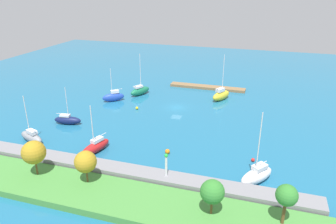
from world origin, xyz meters
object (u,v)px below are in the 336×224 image
at_px(sailboat_yellow_along_channel, 221,95).
at_px(sailboat_green_lone_north, 140,91).
at_px(sailboat_red_off_beacon, 96,146).
at_px(sailboat_blue_far_north, 113,97).
at_px(harbor_beacon, 166,163).
at_px(sailboat_white_mid_basin, 257,175).
at_px(park_tree_midwest, 85,162).
at_px(sailboat_navy_far_south, 68,120).
at_px(mooring_buoy_red, 253,160).
at_px(sailboat_gray_east_end, 31,137).
at_px(mooring_buoy_orange, 167,151).
at_px(pier_dock, 207,87).
at_px(park_tree_east, 34,152).
at_px(mooring_buoy_yellow, 137,108).
at_px(park_tree_west, 287,196).
at_px(park_tree_center, 212,192).

height_order(sailboat_yellow_along_channel, sailboat_green_lone_north, sailboat_yellow_along_channel).
relative_size(sailboat_red_off_beacon, sailboat_blue_far_north, 1.05).
distance_m(sailboat_yellow_along_channel, sailboat_green_lone_north, 21.81).
relative_size(harbor_beacon, sailboat_green_lone_north, 0.33).
relative_size(harbor_beacon, sailboat_white_mid_basin, 0.32).
relative_size(park_tree_midwest, sailboat_yellow_along_channel, 0.42).
bearing_deg(sailboat_navy_far_south, mooring_buoy_red, -15.27).
relative_size(sailboat_green_lone_north, sailboat_blue_far_north, 1.30).
bearing_deg(sailboat_gray_east_end, mooring_buoy_orange, -153.72).
height_order(pier_dock, mooring_buoy_orange, mooring_buoy_orange).
height_order(park_tree_east, sailboat_blue_far_north, sailboat_blue_far_north).
relative_size(mooring_buoy_yellow, mooring_buoy_orange, 0.81).
xyz_separation_m(harbor_beacon, sailboat_navy_far_south, (27.15, -14.83, -2.77)).
xyz_separation_m(harbor_beacon, park_tree_midwest, (10.90, 4.25, 0.69)).
xyz_separation_m(park_tree_west, mooring_buoy_red, (4.37, -15.59, -4.78)).
bearing_deg(sailboat_red_off_beacon, mooring_buoy_yellow, -161.72).
distance_m(park_tree_west, mooring_buoy_yellow, 46.01).
height_order(sailboat_red_off_beacon, mooring_buoy_red, sailboat_red_off_beacon).
height_order(sailboat_red_off_beacon, sailboat_white_mid_basin, sailboat_white_mid_basin).
bearing_deg(park_tree_west, sailboat_green_lone_north, -49.57).
xyz_separation_m(sailboat_gray_east_end, sailboat_blue_far_north, (-4.84, -25.19, 0.14)).
bearing_deg(mooring_buoy_red, park_tree_east, 26.32).
distance_m(harbor_beacon, mooring_buoy_red, 16.59).
distance_m(sailboat_gray_east_end, sailboat_blue_far_north, 25.65).
height_order(sailboat_white_mid_basin, mooring_buoy_orange, sailboat_white_mid_basin).
bearing_deg(sailboat_white_mid_basin, mooring_buoy_orange, -67.99).
bearing_deg(park_tree_west, sailboat_blue_far_north, -41.20).
relative_size(pier_dock, sailboat_blue_far_north, 2.50).
bearing_deg(park_tree_midwest, sailboat_red_off_beacon, -66.72).
relative_size(sailboat_gray_east_end, sailboat_navy_far_south, 1.10).
height_order(mooring_buoy_yellow, mooring_buoy_orange, mooring_buoy_orange).
xyz_separation_m(park_tree_center, sailboat_red_off_beacon, (23.07, -11.47, -3.29)).
bearing_deg(sailboat_navy_far_south, sailboat_gray_east_end, -110.53).
xyz_separation_m(sailboat_navy_far_south, sailboat_green_lone_north, (-7.65, -22.64, 0.23)).
bearing_deg(park_tree_east, sailboat_red_off_beacon, -111.24).
bearing_deg(park_tree_east, park_tree_midwest, -176.30).
bearing_deg(sailboat_gray_east_end, sailboat_white_mid_basin, -162.14).
bearing_deg(sailboat_red_off_beacon, sailboat_green_lone_north, -156.53).
relative_size(pier_dock, park_tree_west, 3.96).
distance_m(park_tree_east, sailboat_white_mid_basin, 33.91).
relative_size(sailboat_navy_far_south, sailboat_red_off_beacon, 0.92).
bearing_deg(pier_dock, harbor_beacon, 93.62).
bearing_deg(sailboat_yellow_along_channel, sailboat_navy_far_south, 157.65).
distance_m(harbor_beacon, park_tree_midwest, 11.72).
relative_size(park_tree_center, park_tree_west, 0.89).
height_order(sailboat_green_lone_north, mooring_buoy_orange, sailboat_green_lone_north).
relative_size(pier_dock, sailboat_white_mid_basin, 1.85).
bearing_deg(sailboat_green_lone_north, sailboat_white_mid_basin, -110.25).
xyz_separation_m(park_tree_midwest, mooring_buoy_orange, (-8.25, -13.24, -3.99)).
height_order(pier_dock, sailboat_white_mid_basin, sailboat_white_mid_basin).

